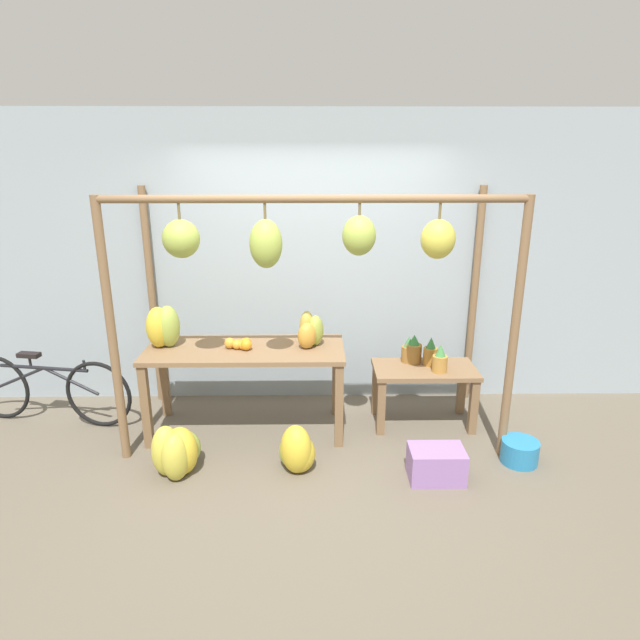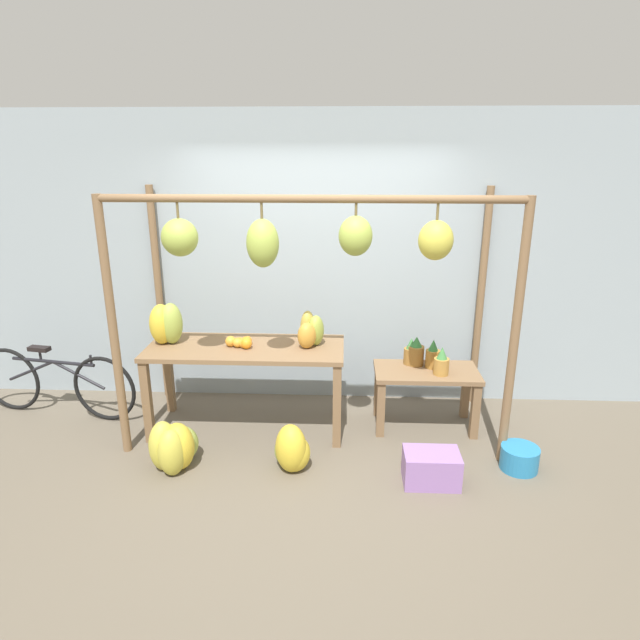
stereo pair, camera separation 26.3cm
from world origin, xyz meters
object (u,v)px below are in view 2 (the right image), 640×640
at_px(banana_pile_on_table, 166,324).
at_px(pineapple_cluster, 424,356).
at_px(banana_pile_ground_right, 292,450).
at_px(fruit_crate_white, 431,468).
at_px(blue_bucket, 519,458).
at_px(banana_pile_ground_left, 173,446).
at_px(parked_bicycle, 56,382).
at_px(papaya_pile, 310,331).
at_px(orange_pile, 241,342).

height_order(banana_pile_on_table, pineapple_cluster, banana_pile_on_table).
height_order(banana_pile_ground_right, fruit_crate_white, banana_pile_ground_right).
bearing_deg(blue_bucket, banana_pile_on_table, 168.37).
height_order(banana_pile_ground_left, banana_pile_ground_right, banana_pile_ground_left).
xyz_separation_m(banana_pile_ground_right, fruit_crate_white, (1.08, -0.13, -0.04)).
bearing_deg(banana_pile_ground_left, parked_bicycle, 148.81).
xyz_separation_m(banana_pile_ground_right, papaya_pile, (0.11, 0.72, 0.75)).
bearing_deg(papaya_pile, parked_bicycle, 177.44).
height_order(orange_pile, fruit_crate_white, orange_pile).
relative_size(pineapple_cluster, parked_bicycle, 0.23).
bearing_deg(banana_pile_on_table, banana_pile_ground_left, -72.79).
xyz_separation_m(banana_pile_on_table, orange_pile, (0.66, -0.05, -0.14)).
height_order(pineapple_cluster, banana_pile_ground_right, pineapple_cluster).
xyz_separation_m(orange_pile, fruit_crate_white, (1.58, -0.78, -0.71)).
distance_m(banana_pile_ground_left, banana_pile_ground_right, 0.94).
bearing_deg(orange_pile, banana_pile_on_table, 175.32).
xyz_separation_m(banana_pile_ground_left, papaya_pile, (1.05, 0.72, 0.74)).
bearing_deg(fruit_crate_white, parked_bicycle, 164.28).
height_order(banana_pile_ground_left, papaya_pile, papaya_pile).
bearing_deg(parked_bicycle, blue_bucket, -10.10).
distance_m(pineapple_cluster, papaya_pile, 1.06).
bearing_deg(orange_pile, blue_bucket, -13.57).
distance_m(pineapple_cluster, banana_pile_ground_right, 1.48).
distance_m(banana_pile_on_table, papaya_pile, 1.27).
bearing_deg(parked_bicycle, pineapple_cluster, 0.02).
distance_m(orange_pile, pineapple_cluster, 1.65).
relative_size(banana_pile_on_table, banana_pile_ground_left, 0.70).
xyz_separation_m(banana_pile_on_table, papaya_pile, (1.27, 0.02, -0.05)).
distance_m(fruit_crate_white, parked_bicycle, 3.53).
relative_size(orange_pile, papaya_pile, 0.70).
distance_m(orange_pile, fruit_crate_white, 1.89).
bearing_deg(pineapple_cluster, fruit_crate_white, -93.02).
xyz_separation_m(banana_pile_on_table, fruit_crate_white, (2.24, -0.83, -0.85)).
relative_size(banana_pile_ground_left, papaya_pile, 1.52).
height_order(parked_bicycle, papaya_pile, papaya_pile).
bearing_deg(banana_pile_on_table, papaya_pile, 0.69).
bearing_deg(banana_pile_on_table, orange_pile, -4.68).
relative_size(pineapple_cluster, fruit_crate_white, 0.88).
height_order(fruit_crate_white, parked_bicycle, parked_bicycle).
distance_m(banana_pile_on_table, fruit_crate_white, 2.54).
xyz_separation_m(banana_pile_on_table, banana_pile_ground_left, (0.22, -0.71, -0.79)).
height_order(banana_pile_on_table, fruit_crate_white, banana_pile_on_table).
bearing_deg(banana_pile_ground_right, papaya_pile, 81.41).
distance_m(orange_pile, blue_bucket, 2.49).
bearing_deg(banana_pile_ground_right, parked_bicycle, 160.41).
bearing_deg(banana_pile_ground_left, blue_bucket, 2.00).
relative_size(banana_pile_ground_right, papaya_pile, 1.21).
bearing_deg(banana_pile_ground_right, banana_pile_ground_left, -179.58).
bearing_deg(blue_bucket, papaya_pile, 159.79).
relative_size(orange_pile, parked_bicycle, 0.15).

